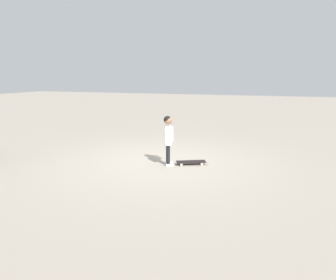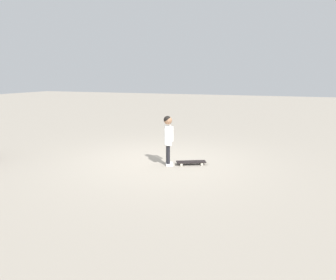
# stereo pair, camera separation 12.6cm
# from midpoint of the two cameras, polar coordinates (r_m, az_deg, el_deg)

# --- Properties ---
(ground_plane) EXTENTS (50.00, 50.00, 0.00)m
(ground_plane) POSITION_cam_midpoint_polar(r_m,az_deg,el_deg) (7.19, -2.27, -3.81)
(ground_plane) COLOR #9E9384
(child_person) EXTENTS (0.41, 0.25, 1.06)m
(child_person) POSITION_cam_midpoint_polar(r_m,az_deg,el_deg) (6.74, -0.52, 0.89)
(child_person) COLOR black
(child_person) RESTS_ON ground
(skateboard) EXTENTS (0.45, 0.65, 0.07)m
(skateboard) POSITION_cam_midpoint_polar(r_m,az_deg,el_deg) (6.93, 3.58, -3.90)
(skateboard) COLOR black
(skateboard) RESTS_ON ground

